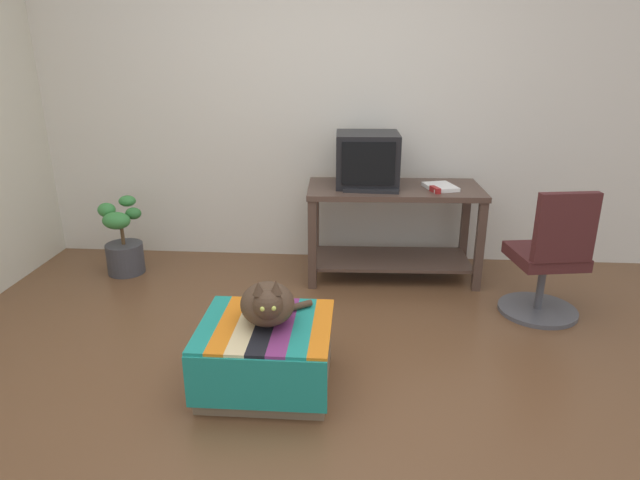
% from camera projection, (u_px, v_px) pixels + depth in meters
% --- Properties ---
extents(ground_plane, '(14.00, 14.00, 0.00)m').
position_uv_depth(ground_plane, '(305.00, 392.00, 2.91)').
color(ground_plane, brown).
extents(back_wall, '(8.00, 0.10, 2.60)m').
position_uv_depth(back_wall, '(329.00, 101.00, 4.40)').
color(back_wall, silver).
rests_on(back_wall, ground_plane).
extents(desk, '(1.32, 0.64, 0.72)m').
position_uv_depth(desk, '(393.00, 216.00, 4.21)').
color(desk, '#4C382D').
rests_on(desk, ground_plane).
extents(tv_monitor, '(0.48, 0.43, 0.39)m').
position_uv_depth(tv_monitor, '(367.00, 160.00, 4.12)').
color(tv_monitor, black).
rests_on(tv_monitor, desk).
extents(keyboard, '(0.41, 0.17, 0.02)m').
position_uv_depth(keyboard, '(371.00, 189.00, 4.01)').
color(keyboard, black).
rests_on(keyboard, desk).
extents(book, '(0.26, 0.30, 0.03)m').
position_uv_depth(book, '(440.00, 187.00, 4.08)').
color(book, white).
rests_on(book, desk).
extents(ottoman_with_blanket, '(0.68, 0.64, 0.36)m').
position_uv_depth(ottoman_with_blanket, '(266.00, 355.00, 2.92)').
color(ottoman_with_blanket, '#7A664C').
rests_on(ottoman_with_blanket, ground_plane).
extents(cat, '(0.39, 0.41, 0.29)m').
position_uv_depth(cat, '(268.00, 303.00, 2.83)').
color(cat, '#473323').
rests_on(cat, ottoman_with_blanket).
extents(potted_plant, '(0.32, 0.33, 0.61)m').
position_uv_depth(potted_plant, '(123.00, 245.00, 4.35)').
color(potted_plant, '#3D3D42').
rests_on(potted_plant, ground_plane).
extents(office_chair, '(0.52, 0.52, 0.89)m').
position_uv_depth(office_chair, '(549.00, 263.00, 3.60)').
color(office_chair, '#4C4C51').
rests_on(office_chair, ground_plane).
extents(stapler, '(0.07, 0.12, 0.04)m').
position_uv_depth(stapler, '(435.00, 190.00, 3.97)').
color(stapler, '#A31E1E').
rests_on(stapler, desk).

